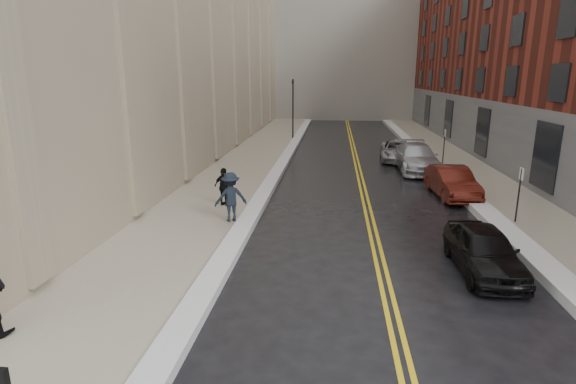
% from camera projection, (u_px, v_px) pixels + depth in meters
% --- Properties ---
extents(ground, '(160.00, 160.00, 0.00)m').
position_uv_depth(ground, '(284.00, 329.00, 10.09)').
color(ground, black).
rests_on(ground, ground).
extents(sidewalk_left, '(4.00, 64.00, 0.15)m').
position_uv_depth(sidewalk_left, '(238.00, 172.00, 25.91)').
color(sidewalk_left, gray).
rests_on(sidewalk_left, ground).
extents(sidewalk_right, '(3.00, 64.00, 0.15)m').
position_uv_depth(sidewalk_right, '(480.00, 178.00, 24.57)').
color(sidewalk_right, gray).
rests_on(sidewalk_right, ground).
extents(lane_stripe_a, '(0.12, 64.00, 0.01)m').
position_uv_depth(lane_stripe_a, '(358.00, 176.00, 25.25)').
color(lane_stripe_a, gold).
rests_on(lane_stripe_a, ground).
extents(lane_stripe_b, '(0.12, 64.00, 0.01)m').
position_uv_depth(lane_stripe_b, '(362.00, 176.00, 25.22)').
color(lane_stripe_b, gold).
rests_on(lane_stripe_b, ground).
extents(snow_ridge_left, '(0.70, 60.80, 0.26)m').
position_uv_depth(snow_ridge_left, '(277.00, 172.00, 25.67)').
color(snow_ridge_left, silver).
rests_on(snow_ridge_left, ground).
extents(snow_ridge_right, '(0.85, 60.80, 0.30)m').
position_uv_depth(snow_ridge_right, '(445.00, 176.00, 24.73)').
color(snow_ridge_right, silver).
rests_on(snow_ridge_right, ground).
extents(traffic_signal, '(0.18, 0.15, 5.20)m').
position_uv_depth(traffic_signal, '(293.00, 104.00, 38.44)').
color(traffic_signal, black).
rests_on(traffic_signal, ground).
extents(parking_sign_near, '(0.06, 0.35, 2.23)m').
position_uv_depth(parking_sign_near, '(519.00, 191.00, 16.65)').
color(parking_sign_near, black).
rests_on(parking_sign_near, ground).
extents(parking_sign_far, '(0.06, 0.35, 2.23)m').
position_uv_depth(parking_sign_far, '(444.00, 143.00, 28.20)').
color(parking_sign_far, black).
rests_on(parking_sign_far, ground).
extents(car_black, '(1.65, 3.95, 1.34)m').
position_uv_depth(car_black, '(484.00, 250.00, 12.84)').
color(car_black, black).
rests_on(car_black, ground).
extents(car_maroon, '(1.84, 4.39, 1.41)m').
position_uv_depth(car_maroon, '(452.00, 182.00, 20.81)').
color(car_maroon, '#4A140D').
rests_on(car_maroon, ground).
extents(car_silver_near, '(2.35, 5.51, 1.58)m').
position_uv_depth(car_silver_near, '(416.00, 158.00, 26.45)').
color(car_silver_near, '#A9ABB1').
rests_on(car_silver_near, ground).
extents(car_silver_far, '(2.49, 4.82, 1.30)m').
position_uv_depth(car_silver_far, '(397.00, 151.00, 29.70)').
color(car_silver_far, '#96989D').
rests_on(car_silver_far, ground).
extents(pedestrian_b, '(1.39, 1.12, 1.88)m').
position_uv_depth(pedestrian_b, '(231.00, 197.00, 16.84)').
color(pedestrian_b, black).
rests_on(pedestrian_b, sidewalk_left).
extents(pedestrian_c, '(1.02, 0.70, 1.61)m').
position_uv_depth(pedestrian_c, '(224.00, 187.00, 18.90)').
color(pedestrian_c, black).
rests_on(pedestrian_c, sidewalk_left).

